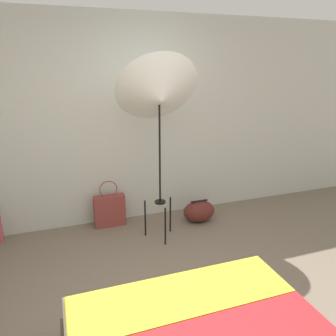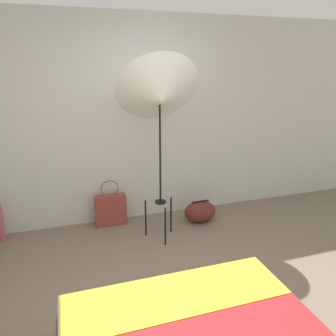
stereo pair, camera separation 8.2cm
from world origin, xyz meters
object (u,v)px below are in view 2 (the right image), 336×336
(tote_bag, at_px, (111,210))
(duffel_bag, at_px, (200,212))
(photo_umbrella, at_px, (160,95))
(paper_roll, at_px, (1,223))

(tote_bag, bearing_deg, duffel_bag, -13.36)
(photo_umbrella, bearing_deg, paper_roll, 164.58)
(tote_bag, relative_size, paper_roll, 1.36)
(photo_umbrella, relative_size, tote_bag, 3.46)
(tote_bag, bearing_deg, paper_roll, -179.92)
(duffel_bag, bearing_deg, photo_umbrella, -159.31)
(tote_bag, relative_size, duffel_bag, 1.43)
(photo_umbrella, bearing_deg, tote_bag, 136.15)
(photo_umbrella, bearing_deg, duffel_bag, 20.69)
(tote_bag, distance_m, paper_roll, 1.29)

